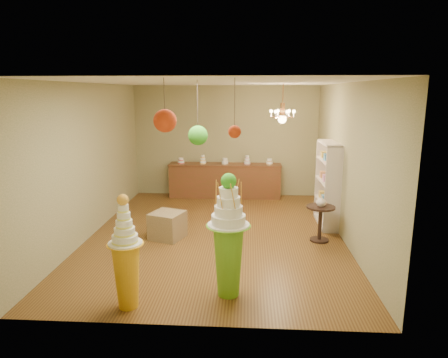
# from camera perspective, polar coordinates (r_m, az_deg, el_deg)

# --- Properties ---
(floor) EXTENTS (6.50, 6.50, 0.00)m
(floor) POSITION_cam_1_polar(r_m,az_deg,el_deg) (8.18, -1.13, -7.90)
(floor) COLOR brown
(floor) RESTS_ON ground
(ceiling) EXTENTS (6.50, 6.50, 0.00)m
(ceiling) POSITION_cam_1_polar(r_m,az_deg,el_deg) (7.67, -1.23, 13.61)
(ceiling) COLOR white
(ceiling) RESTS_ON ground
(wall_back) EXTENTS (5.00, 0.04, 3.00)m
(wall_back) POSITION_cam_1_polar(r_m,az_deg,el_deg) (11.00, 0.22, 5.40)
(wall_back) COLOR gray
(wall_back) RESTS_ON ground
(wall_front) EXTENTS (5.00, 0.04, 3.00)m
(wall_front) POSITION_cam_1_polar(r_m,az_deg,el_deg) (4.64, -4.49, -4.36)
(wall_front) COLOR gray
(wall_front) RESTS_ON ground
(wall_left) EXTENTS (0.04, 6.50, 3.00)m
(wall_left) POSITION_cam_1_polar(r_m,az_deg,el_deg) (8.37, -18.51, 2.56)
(wall_left) COLOR gray
(wall_left) RESTS_ON ground
(wall_right) EXTENTS (0.04, 6.50, 3.00)m
(wall_right) POSITION_cam_1_polar(r_m,az_deg,el_deg) (7.98, 17.03, 2.21)
(wall_right) COLOR gray
(wall_right) RESTS_ON ground
(pedestal_green) EXTENTS (0.75, 0.75, 1.77)m
(pedestal_green) POSITION_cam_1_polar(r_m,az_deg,el_deg) (5.61, 0.64, -9.33)
(pedestal_green) COLOR #6AB628
(pedestal_green) RESTS_ON floor
(pedestal_orange) EXTENTS (0.46, 0.46, 1.56)m
(pedestal_orange) POSITION_cam_1_polar(r_m,az_deg,el_deg) (5.52, -13.77, -11.88)
(pedestal_orange) COLOR gold
(pedestal_orange) RESTS_ON floor
(burlap_riser) EXTENTS (0.74, 0.74, 0.53)m
(burlap_riser) POSITION_cam_1_polar(r_m,az_deg,el_deg) (7.97, -8.08, -6.57)
(burlap_riser) COLOR olive
(burlap_riser) RESTS_ON floor
(sideboard) EXTENTS (3.04, 0.54, 1.16)m
(sideboard) POSITION_cam_1_polar(r_m,az_deg,el_deg) (10.89, 0.13, -0.12)
(sideboard) COLOR brown
(sideboard) RESTS_ON floor
(shelving_unit) EXTENTS (0.33, 1.20, 1.80)m
(shelving_unit) POSITION_cam_1_polar(r_m,az_deg,el_deg) (8.83, 14.59, -0.67)
(shelving_unit) COLOR beige
(shelving_unit) RESTS_ON floor
(round_table) EXTENTS (0.64, 0.64, 0.70)m
(round_table) POSITION_cam_1_polar(r_m,az_deg,el_deg) (7.91, 13.59, -5.52)
(round_table) COLOR black
(round_table) RESTS_ON floor
(vase) EXTENTS (0.24, 0.24, 0.20)m
(vase) POSITION_cam_1_polar(r_m,az_deg,el_deg) (7.81, 13.72, -3.08)
(vase) COLOR beige
(vase) RESTS_ON round_table
(pom_red_left) EXTENTS (0.29, 0.29, 0.67)m
(pom_red_left) POSITION_cam_1_polar(r_m,az_deg,el_deg) (5.07, -8.42, 8.24)
(pom_red_left) COLOR #423730
(pom_red_left) RESTS_ON ceiling
(pom_green_mid) EXTENTS (0.29, 0.29, 0.94)m
(pom_green_mid) POSITION_cam_1_polar(r_m,az_deg,el_deg) (5.91, -3.74, 6.24)
(pom_green_mid) COLOR #423730
(pom_green_mid) RESTS_ON ceiling
(pom_red_right) EXTENTS (0.16, 0.16, 0.74)m
(pom_red_right) POSITION_cam_1_polar(r_m,az_deg,el_deg) (5.03, 1.52, 6.80)
(pom_red_right) COLOR #423730
(pom_red_right) RESTS_ON ceiling
(chandelier) EXTENTS (0.66, 0.66, 0.85)m
(chandelier) POSITION_cam_1_polar(r_m,az_deg,el_deg) (8.81, 8.32, 8.78)
(chandelier) COLOR #C27B44
(chandelier) RESTS_ON ceiling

